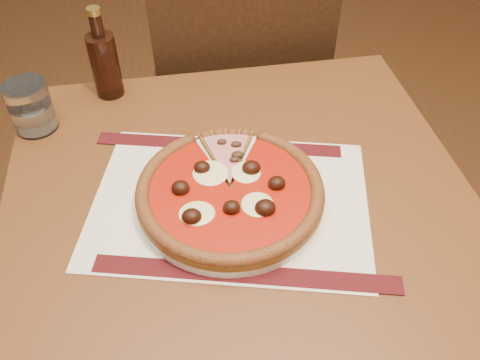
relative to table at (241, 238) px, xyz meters
name	(u,v)px	position (x,y,z in m)	size (l,w,h in m)	color
table	(241,238)	(0.00, 0.00, 0.00)	(0.86, 0.86, 0.75)	brown
chair_far	(237,102)	(0.04, 0.59, -0.13)	(0.48, 0.48, 0.92)	black
placemat	(230,202)	(-0.02, 0.00, 0.10)	(0.46, 0.33, 0.00)	beige
plate	(230,198)	(-0.02, 0.00, 0.11)	(0.31, 0.31, 0.02)	white
pizza	(230,190)	(-0.02, 0.00, 0.13)	(0.31, 0.31, 0.04)	brown
ham_slice	(228,156)	(-0.02, 0.08, 0.13)	(0.10, 0.14, 0.02)	brown
water_glass	(30,107)	(-0.38, 0.23, 0.15)	(0.08, 0.08, 0.10)	white
bottle	(105,62)	(-0.25, 0.33, 0.18)	(0.06, 0.06, 0.19)	black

